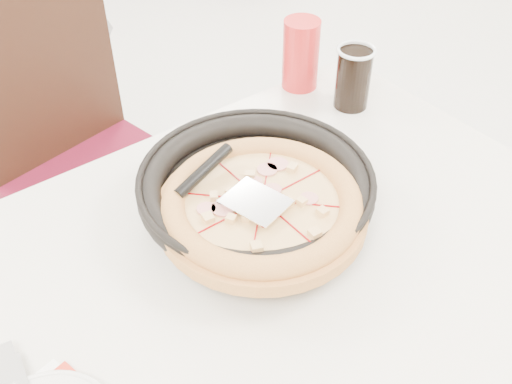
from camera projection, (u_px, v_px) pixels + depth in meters
floor at (193, 269)px, 1.96m from camera, size 7.00×7.00×0.00m
main_table at (252, 383)px, 1.23m from camera, size 1.26×0.89×0.75m
chair_far at (103, 178)px, 1.57m from camera, size 0.49×0.49×0.95m
trivet at (256, 212)px, 1.05m from camera, size 0.12×0.12×0.04m
pizza_pan at (256, 195)px, 1.04m from camera, size 0.38×0.38×0.01m
pizza at (262, 210)px, 0.99m from camera, size 0.38×0.38×0.02m
pizza_server at (256, 201)px, 0.95m from camera, size 0.10×0.12×0.00m
cola_glass at (353, 79)px, 1.29m from camera, size 0.08×0.08×0.13m
red_cup at (301, 54)px, 1.34m from camera, size 0.09×0.09×0.16m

